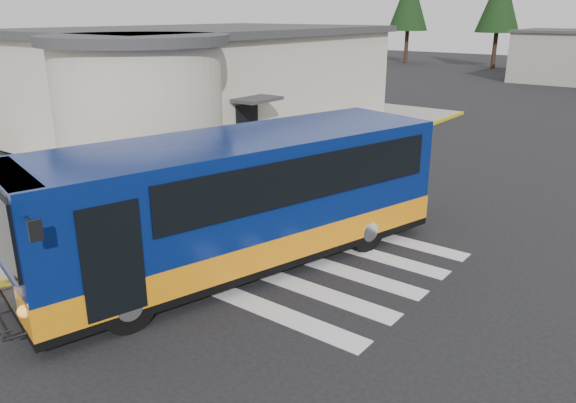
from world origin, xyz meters
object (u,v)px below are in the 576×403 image
Objects in this scene: pedestrian_b at (15,200)px; bollard at (92,204)px; pedestrian_a at (43,216)px; transit_bus at (239,206)px.

pedestrian_b reaches higher than bollard.
bollard is at bearing 107.25° from pedestrian_b.
pedestrian_b is at bearing -122.45° from bollard.
bollard is (-0.53, 1.67, -0.27)m from pedestrian_a.
transit_bus is 6.04m from pedestrian_b.
bollard is at bearing -155.00° from transit_bus.
transit_bus is at bearing -69.47° from pedestrian_a.
transit_bus is 9.23× the size of bollard.
transit_bus reaches higher than bollard.
pedestrian_b is 1.86m from bollard.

